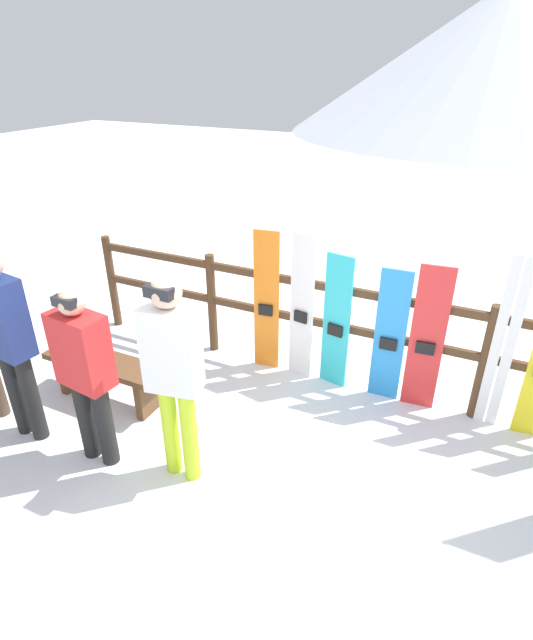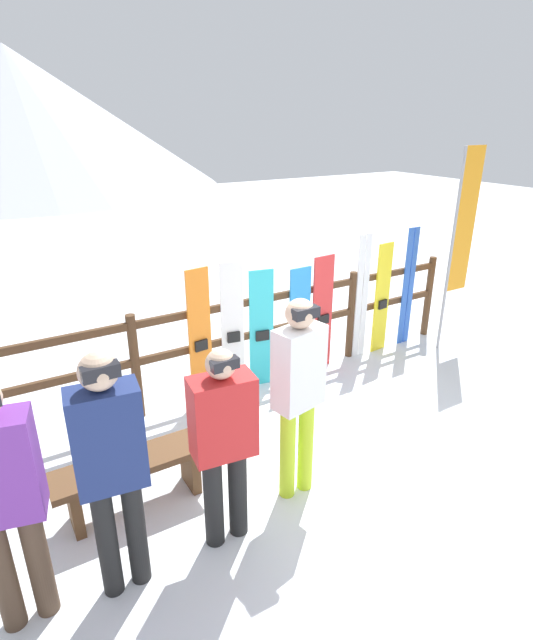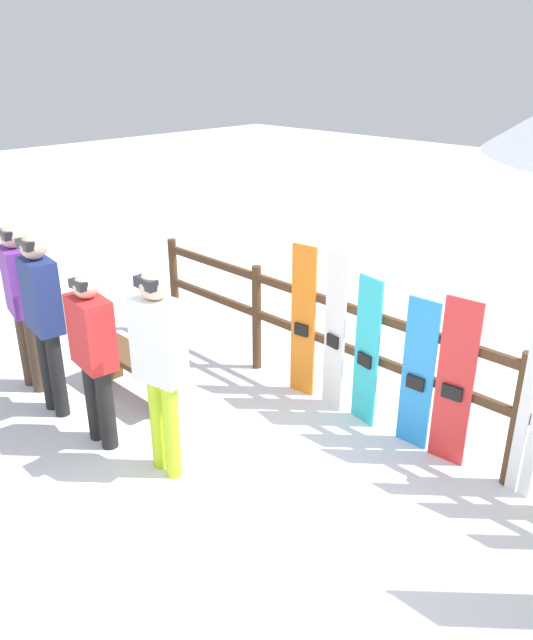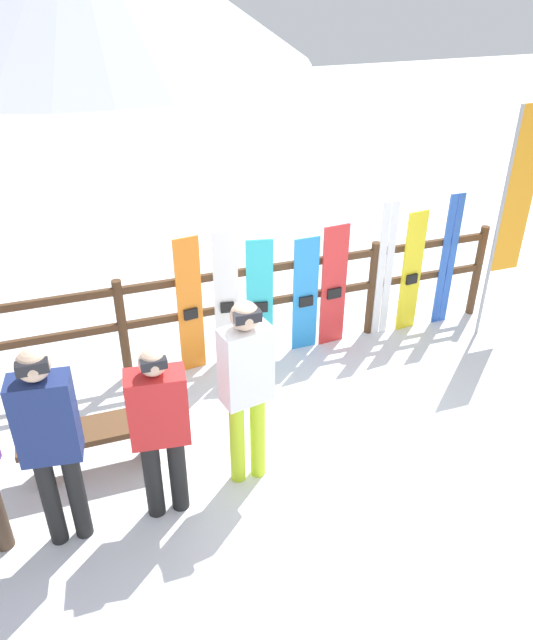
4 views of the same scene
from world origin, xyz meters
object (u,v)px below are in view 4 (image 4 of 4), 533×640
Objects in this scene: person_navy at (49,436)px; snowboard_orange at (190,307)px; person_white at (246,381)px; person_red at (160,424)px; snowboard_cyan at (260,301)px; snowboard_blue at (305,295)px; ski_pair_blue at (448,261)px; rental_flag at (512,205)px; bench at (95,438)px; snowboard_yellow at (411,273)px; snowboard_red at (334,287)px; ski_pair_white at (385,271)px; snowboard_white at (226,300)px.

snowboard_orange is (1.45, 1.97, -0.27)m from person_navy.
person_white is 1.11× the size of person_red.
snowboard_blue is (0.54, -0.00, -0.03)m from snowboard_cyan.
snowboard_orange is at bearing 71.07° from person_red.
rental_flag is (0.42, -0.40, 0.79)m from ski_pair_blue.
person_red is 1.02× the size of snowboard_orange.
snowboard_yellow is at bearing 18.17° from bench.
snowboard_blue is at bearing -0.01° from snowboard_orange.
person_red reaches higher than snowboard_orange.
snowboard_red is 1.00m from snowboard_yellow.
person_red is 3.54m from ski_pair_white.
snowboard_red is at bearing -180.00° from snowboard_yellow.
snowboard_white is 1.90m from ski_pair_white.
snowboard_white is 0.95× the size of ski_pair_blue.
snowboard_cyan is at bearing 171.96° from rental_flag.
snowboard_cyan is (0.70, 1.78, -0.33)m from person_white.
bench is at bearing -163.71° from ski_pair_blue.
snowboard_red is at bearing -0.00° from snowboard_white.
snowboard_white is at bearing 0.00° from snowboard_orange.
person_navy reaches higher than ski_pair_white.
snowboard_cyan is (1.44, 1.93, -0.20)m from person_red.
snowboard_orange is at bearing 180.00° from snowboard_red.
person_white reaches higher than bench.
ski_pair_white reaches higher than bench.
rental_flag reaches higher than person_navy.
snowboard_orange is 1.09× the size of snowboard_cyan.
ski_pair_white reaches higher than snowboard_red.
snowboard_orange is 0.94× the size of ski_pair_white.
snowboard_red is 0.65m from ski_pair_white.
person_navy is at bearing -147.74° from snowboard_red.
person_navy is 4.24m from ski_pair_white.
bench is 0.82× the size of snowboard_orange.
ski_pair_white reaches higher than ski_pair_blue.
snowboard_cyan is 0.54m from snowboard_blue.
person_white is 1.80m from snowboard_orange.
rental_flag reaches higher than person_red.
person_red is at bearing -53.84° from bench.
person_red is at bearing -126.68° from snowboard_cyan.
person_red is 0.90× the size of person_navy.
person_navy is 2.99m from snowboard_cyan.
snowboard_white is 1.10× the size of snowboard_cyan.
ski_pair_white is (1.52, 0.00, 0.12)m from snowboard_cyan.
snowboard_blue is 2.46m from rental_flag.
snowboard_blue is at bearing -179.89° from ski_pair_blue.
ski_pair_blue is at bearing 23.20° from person_navy.
snowboard_white is at bearing 38.77° from bench.
snowboard_white is 1.26m from snowboard_red.
snowboard_yellow is (3.82, 1.25, 0.41)m from bench.
rental_flag is (4.72, 0.86, 1.28)m from bench.
ski_pair_blue reaches higher than bench.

